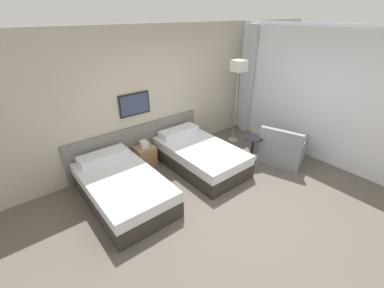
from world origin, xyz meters
TOP-DOWN VIEW (x-y plane):
  - ground_plane at (0.00, 0.00)m, footprint 16.00×16.00m
  - wall_headboard at (-0.04, 2.22)m, footprint 10.00×0.10m
  - wall_window at (2.51, -0.05)m, footprint 0.21×4.69m
  - bed_near_door at (-1.43, 1.21)m, footprint 1.10×1.92m
  - bed_near_window at (0.28, 1.21)m, footprint 1.10×1.92m
  - nightstand at (-0.58, 1.94)m, footprint 0.39×0.34m
  - floor_lamp at (1.72, 1.59)m, footprint 0.28×0.28m
  - side_table at (1.26, 0.64)m, footprint 0.38×0.38m
  - armchair at (1.80, 0.26)m, footprint 1.01×1.04m

SIDE VIEW (x-z plane):
  - ground_plane at x=0.00m, z-range 0.00..0.00m
  - nightstand at x=-0.58m, z-range -0.06..0.52m
  - bed_near_door at x=-1.43m, z-range -0.05..0.56m
  - bed_near_window at x=0.28m, z-range -0.05..0.56m
  - armchair at x=1.80m, z-range -0.15..0.68m
  - side_table at x=1.26m, z-range 0.11..0.68m
  - wall_headboard at x=-0.04m, z-range -0.05..2.65m
  - wall_window at x=2.51m, z-range -0.01..2.69m
  - floor_lamp at x=1.72m, z-range 0.72..2.66m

